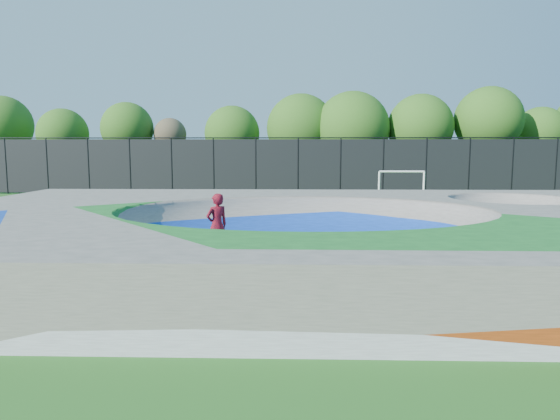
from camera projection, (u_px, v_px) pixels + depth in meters
The scene contains 7 objects.
ground at pixel (304, 260), 14.68m from camera, with size 120.00×120.00×0.00m, color #1D5617.
skate_deck at pixel (304, 234), 14.59m from camera, with size 22.00×14.00×1.50m, color gray.
skater at pixel (217, 225), 14.93m from camera, with size 0.70×0.46×1.92m, color red.
skateboard at pixel (217, 256), 15.04m from camera, with size 0.78×0.22×0.05m, color black.
soccer_goal at pixel (402, 180), 30.85m from camera, with size 2.88×0.12×1.90m.
fence at pixel (298, 165), 35.25m from camera, with size 48.09×0.09×4.04m.
treeline at pixel (334, 128), 39.89m from camera, with size 52.80×7.15×8.05m.
Camera 1 is at (-0.29, -14.40, 3.25)m, focal length 32.00 mm.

